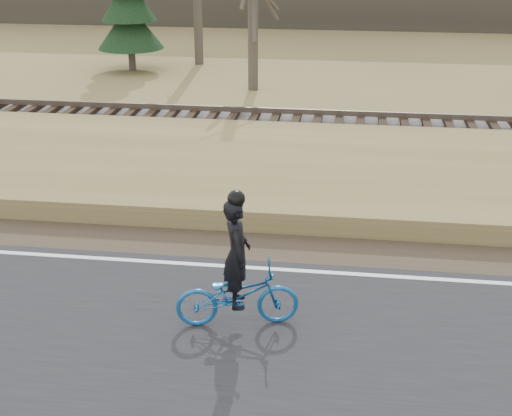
# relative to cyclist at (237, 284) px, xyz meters

# --- Properties ---
(ground) EXTENTS (120.00, 120.00, 0.00)m
(ground) POSITION_rel_cyclist_xyz_m (1.29, 1.65, -0.76)
(ground) COLOR olive
(ground) RESTS_ON ground
(road) EXTENTS (120.00, 6.00, 0.06)m
(road) POSITION_rel_cyclist_xyz_m (1.29, -0.85, -0.73)
(road) COLOR black
(road) RESTS_ON ground
(edge_line) EXTENTS (120.00, 0.12, 0.01)m
(edge_line) POSITION_rel_cyclist_xyz_m (1.29, 1.85, -0.69)
(edge_line) COLOR silver
(edge_line) RESTS_ON road
(shoulder) EXTENTS (120.00, 1.60, 0.04)m
(shoulder) POSITION_rel_cyclist_xyz_m (1.29, 2.85, -0.74)
(shoulder) COLOR #473A2B
(shoulder) RESTS_ON ground
(embankment) EXTENTS (120.00, 5.00, 0.44)m
(embankment) POSITION_rel_cyclist_xyz_m (1.29, 5.85, -0.54)
(embankment) COLOR olive
(embankment) RESTS_ON ground
(ballast) EXTENTS (120.00, 3.00, 0.45)m
(ballast) POSITION_rel_cyclist_xyz_m (1.29, 9.65, -0.53)
(ballast) COLOR slate
(ballast) RESTS_ON ground
(railroad) EXTENTS (120.00, 2.40, 0.29)m
(railroad) POSITION_rel_cyclist_xyz_m (1.29, 9.65, -0.23)
(railroad) COLOR black
(railroad) RESTS_ON ballast
(cyclist) EXTENTS (1.97, 1.04, 2.21)m
(cyclist) POSITION_rel_cyclist_xyz_m (0.00, 0.00, 0.00)
(cyclist) COLOR #155190
(cyclist) RESTS_ON road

